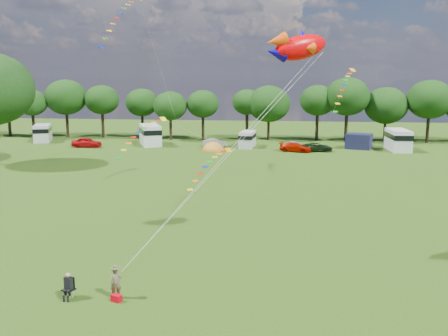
# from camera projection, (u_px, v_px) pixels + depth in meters

# --- Properties ---
(ground_plane) EXTENTS (180.00, 180.00, 0.00)m
(ground_plane) POSITION_uv_depth(u_px,v_px,m) (208.00, 260.00, 29.18)
(ground_plane) COLOR black
(ground_plane) RESTS_ON ground
(tree_line) EXTENTS (102.98, 10.98, 10.27)m
(tree_line) POSITION_uv_depth(u_px,v_px,m) (291.00, 102.00, 81.04)
(tree_line) COLOR black
(tree_line) RESTS_ON ground
(car_a) EXTENTS (4.47, 1.77, 1.49)m
(car_a) POSITION_uv_depth(u_px,v_px,m) (87.00, 142.00, 74.36)
(car_a) COLOR #B90B0E
(car_a) RESTS_ON ground
(car_b) EXTENTS (3.67, 1.96, 1.23)m
(car_b) POSITION_uv_depth(u_px,v_px,m) (215.00, 143.00, 74.74)
(car_b) COLOR #91959A
(car_b) RESTS_ON ground
(car_c) EXTENTS (4.66, 3.11, 1.29)m
(car_c) POSITION_uv_depth(u_px,v_px,m) (295.00, 147.00, 70.06)
(car_c) COLOR #B41500
(car_c) RESTS_ON ground
(car_d) EXTENTS (4.57, 2.25, 1.22)m
(car_d) POSITION_uv_depth(u_px,v_px,m) (317.00, 147.00, 70.40)
(car_d) COLOR black
(car_d) RESTS_ON ground
(campervan_a) EXTENTS (4.17, 6.09, 2.75)m
(campervan_a) POSITION_uv_depth(u_px,v_px,m) (43.00, 132.00, 80.85)
(campervan_a) COLOR silver
(campervan_a) RESTS_ON ground
(campervan_b) EXTENTS (4.94, 6.87, 3.10)m
(campervan_b) POSITION_uv_depth(u_px,v_px,m) (150.00, 134.00, 76.78)
(campervan_b) COLOR silver
(campervan_b) RESTS_ON ground
(campervan_c) EXTENTS (2.40, 4.90, 2.33)m
(campervan_c) POSITION_uv_depth(u_px,v_px,m) (247.00, 139.00, 74.70)
(campervan_c) COLOR #BDBDBF
(campervan_c) RESTS_ON ground
(campervan_d) EXTENTS (2.86, 6.19, 2.98)m
(campervan_d) POSITION_uv_depth(u_px,v_px,m) (398.00, 139.00, 71.28)
(campervan_d) COLOR silver
(campervan_d) RESTS_ON ground
(tent_orange) EXTENTS (3.23, 3.54, 2.53)m
(tent_orange) POSITION_uv_depth(u_px,v_px,m) (213.00, 151.00, 71.07)
(tent_orange) COLOR orange
(tent_orange) RESTS_ON ground
(tent_greyblue) EXTENTS (3.22, 3.53, 2.40)m
(tent_greyblue) POSITION_uv_depth(u_px,v_px,m) (293.00, 150.00, 71.95)
(tent_greyblue) COLOR slate
(tent_greyblue) RESTS_ON ground
(awning_navy) EXTENTS (4.24, 3.83, 2.19)m
(awning_navy) POSITION_uv_depth(u_px,v_px,m) (359.00, 141.00, 72.91)
(awning_navy) COLOR #181838
(awning_navy) RESTS_ON ground
(kite_flyer) EXTENTS (0.64, 0.52, 1.52)m
(kite_flyer) POSITION_uv_depth(u_px,v_px,m) (116.00, 283.00, 24.06)
(kite_flyer) COLOR brown
(kite_flyer) RESTS_ON ground
(camp_chair) EXTENTS (0.68, 0.70, 1.33)m
(camp_chair) POSITION_uv_depth(u_px,v_px,m) (69.00, 283.00, 24.04)
(camp_chair) COLOR #99999E
(camp_chair) RESTS_ON ground
(kite_bag) EXTENTS (0.56, 0.47, 0.34)m
(kite_bag) POSITION_uv_depth(u_px,v_px,m) (117.00, 298.00, 23.82)
(kite_bag) COLOR #B90210
(kite_bag) RESTS_ON ground
(fish_kite) EXTENTS (3.84, 2.67, 2.05)m
(fish_kite) POSITION_uv_depth(u_px,v_px,m) (296.00, 47.00, 27.41)
(fish_kite) COLOR #EF0003
(fish_kite) RESTS_ON ground
(streamer_kite_a) EXTENTS (3.36, 5.68, 5.79)m
(streamer_kite_a) POSITION_uv_depth(u_px,v_px,m) (123.00, 14.00, 53.54)
(streamer_kite_a) COLOR yellow
(streamer_kite_a) RESTS_ON ground
(streamer_kite_b) EXTENTS (4.34, 4.78, 3.83)m
(streamer_kite_b) POSITION_uv_depth(u_px,v_px,m) (145.00, 131.00, 51.09)
(streamer_kite_b) COLOR yellow
(streamer_kite_b) RESTS_ON ground
(streamer_kite_c) EXTENTS (3.10, 4.89, 2.77)m
(streamer_kite_c) POSITION_uv_depth(u_px,v_px,m) (213.00, 162.00, 40.82)
(streamer_kite_c) COLOR #DE9000
(streamer_kite_c) RESTS_ON ground
(streamer_kite_d) EXTENTS (2.72, 5.12, 4.30)m
(streamer_kite_d) POSITION_uv_depth(u_px,v_px,m) (346.00, 83.00, 50.28)
(streamer_kite_d) COLOR gold
(streamer_kite_d) RESTS_ON ground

